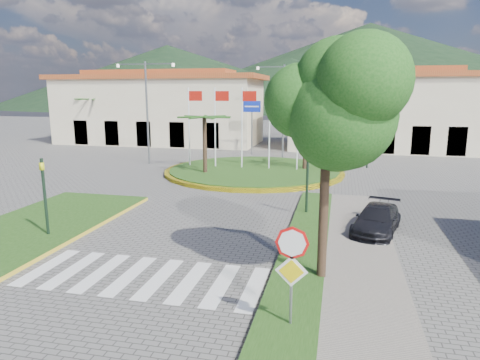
% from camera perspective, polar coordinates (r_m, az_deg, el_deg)
% --- Properties ---
extents(ground, '(160.00, 160.00, 0.00)m').
position_cam_1_polar(ground, '(11.07, -22.67, -20.20)').
color(ground, slate).
rests_on(ground, ground).
extents(sidewalk_right, '(4.00, 28.00, 0.15)m').
position_cam_1_polar(sidewalk_right, '(11.02, 12.73, -19.24)').
color(sidewalk_right, gray).
rests_on(sidewalk_right, ground).
extents(verge_right, '(1.60, 28.00, 0.18)m').
position_cam_1_polar(verge_right, '(11.06, 6.16, -18.78)').
color(verge_right, '#1D4213').
rests_on(verge_right, ground).
extents(median_left, '(5.00, 14.00, 0.18)m').
position_cam_1_polar(median_left, '(19.13, -28.19, -6.78)').
color(median_left, '#1D4213').
rests_on(median_left, ground).
extents(crosswalk, '(8.00, 3.00, 0.01)m').
position_cam_1_polar(crosswalk, '(14.09, -13.01, -12.42)').
color(crosswalk, silver).
rests_on(crosswalk, ground).
extents(roundabout_island, '(12.70, 12.70, 6.00)m').
position_cam_1_polar(roundabout_island, '(30.56, 1.87, 1.26)').
color(roundabout_island, yellow).
rests_on(roundabout_island, ground).
extents(stop_sign, '(0.80, 0.11, 2.65)m').
position_cam_1_polar(stop_sign, '(10.26, 6.91, -10.71)').
color(stop_sign, slate).
rests_on(stop_sign, ground).
extents(deciduous_tree, '(3.60, 3.60, 6.80)m').
position_cam_1_polar(deciduous_tree, '(12.50, 11.62, 9.10)').
color(deciduous_tree, black).
rests_on(deciduous_tree, ground).
extents(traffic_light_left, '(0.15, 0.18, 3.20)m').
position_cam_1_polar(traffic_light_left, '(18.22, -24.64, -1.27)').
color(traffic_light_left, black).
rests_on(traffic_light_left, ground).
extents(traffic_light_right, '(0.15, 0.18, 3.20)m').
position_cam_1_polar(traffic_light_right, '(19.89, 8.98, 0.67)').
color(traffic_light_right, black).
rests_on(traffic_light_right, ground).
extents(traffic_light_far, '(0.18, 0.15, 3.20)m').
position_cam_1_polar(traffic_light_far, '(33.76, 16.74, 4.80)').
color(traffic_light_far, black).
rests_on(traffic_light_far, ground).
extents(direction_sign_west, '(1.60, 0.14, 5.20)m').
position_cam_1_polar(direction_sign_west, '(39.31, 1.59, 8.51)').
color(direction_sign_west, slate).
rests_on(direction_sign_west, ground).
extents(direction_sign_east, '(1.60, 0.14, 5.20)m').
position_cam_1_polar(direction_sign_east, '(38.62, 8.96, 8.32)').
color(direction_sign_east, slate).
rests_on(direction_sign_east, ground).
extents(street_lamp_centre, '(4.80, 0.16, 8.00)m').
position_cam_1_polar(street_lamp_centre, '(37.82, 5.82, 9.80)').
color(street_lamp_centre, slate).
rests_on(street_lamp_centre, ground).
extents(street_lamp_west, '(4.80, 0.16, 8.00)m').
position_cam_1_polar(street_lamp_west, '(34.84, -12.30, 9.44)').
color(street_lamp_west, slate).
rests_on(street_lamp_west, ground).
extents(building_left, '(23.32, 9.54, 8.05)m').
position_cam_1_polar(building_left, '(49.66, -10.60, 9.41)').
color(building_left, beige).
rests_on(building_left, ground).
extents(building_right, '(19.08, 9.54, 8.05)m').
position_cam_1_polar(building_right, '(45.71, 18.54, 8.83)').
color(building_right, beige).
rests_on(building_right, ground).
extents(hill_far_west, '(140.00, 140.00, 22.00)m').
position_cam_1_polar(hill_far_west, '(159.64, -9.56, 13.41)').
color(hill_far_west, black).
rests_on(hill_far_west, ground).
extents(hill_far_mid, '(180.00, 180.00, 30.00)m').
position_cam_1_polar(hill_far_mid, '(167.99, 16.76, 14.36)').
color(hill_far_mid, black).
rests_on(hill_far_mid, ground).
extents(hill_near_back, '(110.00, 110.00, 16.00)m').
position_cam_1_polar(hill_near_back, '(138.42, 6.71, 12.54)').
color(hill_near_back, black).
rests_on(hill_near_back, ground).
extents(white_van, '(5.28, 3.09, 1.38)m').
position_cam_1_polar(white_van, '(46.59, -7.05, 5.41)').
color(white_van, silver).
rests_on(white_van, ground).
extents(car_dark_a, '(3.34, 2.20, 1.06)m').
position_cam_1_polar(car_dark_a, '(45.05, -4.77, 5.04)').
color(car_dark_a, black).
rests_on(car_dark_a, ground).
extents(car_dark_b, '(3.52, 2.34, 1.10)m').
position_cam_1_polar(car_dark_b, '(43.27, 17.11, 4.33)').
color(car_dark_b, black).
rests_on(car_dark_b, ground).
extents(car_side_right, '(2.46, 4.15, 1.13)m').
position_cam_1_polar(car_side_right, '(18.40, 17.78, -5.07)').
color(car_side_right, black).
rests_on(car_side_right, ground).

